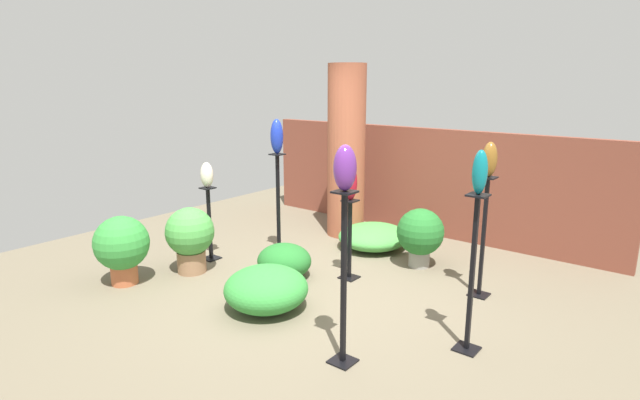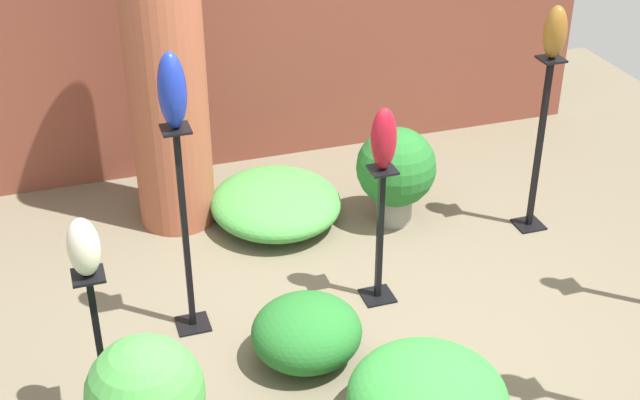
{
  "view_description": "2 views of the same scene",
  "coord_description": "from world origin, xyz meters",
  "px_view_note": "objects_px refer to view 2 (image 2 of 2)",
  "views": [
    {
      "loc": [
        3.32,
        -4.08,
        2.26
      ],
      "look_at": [
        -0.11,
        0.24,
        0.93
      ],
      "focal_mm": 28.0,
      "sensor_mm": 36.0,
      "label": 1
    },
    {
      "loc": [
        -1.63,
        -3.91,
        3.44
      ],
      "look_at": [
        -0.22,
        0.39,
        0.82
      ],
      "focal_mm": 50.0,
      "sensor_mm": 36.0,
      "label": 2
    }
  ],
  "objects_px": {
    "art_vase_bronze": "(555,32)",
    "potted_plant_front_right": "(396,170)",
    "pedestal_ivory": "(101,357)",
    "pedestal_cobalt": "(186,240)",
    "art_vase_cobalt": "(172,91)",
    "brick_pillar": "(165,60)",
    "art_vase_ruby": "(384,139)",
    "art_vase_ivory": "(84,247)",
    "pedestal_ruby": "(380,242)",
    "pedestal_bronze": "(538,153)"
  },
  "relations": [
    {
      "from": "pedestal_bronze",
      "to": "pedestal_ivory",
      "type": "height_order",
      "value": "pedestal_bronze"
    },
    {
      "from": "art_vase_bronze",
      "to": "potted_plant_front_right",
      "type": "xyz_separation_m",
      "value": [
        -0.92,
        0.38,
        -1.06
      ]
    },
    {
      "from": "pedestal_ivory",
      "to": "potted_plant_front_right",
      "type": "bearing_deg",
      "value": 32.76
    },
    {
      "from": "pedestal_bronze",
      "to": "pedestal_ruby",
      "type": "xyz_separation_m",
      "value": [
        -1.38,
        -0.48,
        -0.17
      ]
    },
    {
      "from": "art_vase_ruby",
      "to": "brick_pillar",
      "type": "bearing_deg",
      "value": 127.09
    },
    {
      "from": "potted_plant_front_right",
      "to": "pedestal_ruby",
      "type": "bearing_deg",
      "value": -118.39
    },
    {
      "from": "pedestal_cobalt",
      "to": "art_vase_bronze",
      "type": "relative_size",
      "value": 3.78
    },
    {
      "from": "pedestal_ivory",
      "to": "art_vase_cobalt",
      "type": "xyz_separation_m",
      "value": [
        0.58,
        0.67,
        1.14
      ]
    },
    {
      "from": "brick_pillar",
      "to": "pedestal_ivory",
      "type": "distance_m",
      "value": 2.26
    },
    {
      "from": "art_vase_bronze",
      "to": "art_vase_ruby",
      "type": "bearing_deg",
      "value": -160.86
    },
    {
      "from": "pedestal_ruby",
      "to": "art_vase_ruby",
      "type": "relative_size",
      "value": 2.39
    },
    {
      "from": "art_vase_bronze",
      "to": "potted_plant_front_right",
      "type": "height_order",
      "value": "art_vase_bronze"
    },
    {
      "from": "pedestal_ivory",
      "to": "art_vase_cobalt",
      "type": "distance_m",
      "value": 1.45
    },
    {
      "from": "brick_pillar",
      "to": "art_vase_ruby",
      "type": "relative_size",
      "value": 6.31
    },
    {
      "from": "pedestal_ruby",
      "to": "art_vase_bronze",
      "type": "relative_size",
      "value": 2.64
    },
    {
      "from": "pedestal_ivory",
      "to": "art_vase_bronze",
      "type": "height_order",
      "value": "art_vase_bronze"
    },
    {
      "from": "art_vase_cobalt",
      "to": "pedestal_bronze",
      "type": "bearing_deg",
      "value": 8.78
    },
    {
      "from": "art_vase_bronze",
      "to": "potted_plant_front_right",
      "type": "relative_size",
      "value": 0.49
    },
    {
      "from": "art_vase_ruby",
      "to": "pedestal_bronze",
      "type": "bearing_deg",
      "value": 19.14
    },
    {
      "from": "brick_pillar",
      "to": "pedestal_ivory",
      "type": "bearing_deg",
      "value": -110.35
    },
    {
      "from": "brick_pillar",
      "to": "pedestal_ivory",
      "type": "relative_size",
      "value": 2.62
    },
    {
      "from": "pedestal_cobalt",
      "to": "art_vase_cobalt",
      "type": "distance_m",
      "value": 0.95
    },
    {
      "from": "art_vase_cobalt",
      "to": "potted_plant_front_right",
      "type": "height_order",
      "value": "art_vase_cobalt"
    },
    {
      "from": "brick_pillar",
      "to": "potted_plant_front_right",
      "type": "bearing_deg",
      "value": -19.38
    },
    {
      "from": "pedestal_ivory",
      "to": "art_vase_bronze",
      "type": "bearing_deg",
      "value": 18.65
    },
    {
      "from": "brick_pillar",
      "to": "art_vase_bronze",
      "type": "xyz_separation_m",
      "value": [
        2.42,
        -0.91,
        0.23
      ]
    },
    {
      "from": "art_vase_cobalt",
      "to": "art_vase_bronze",
      "type": "bearing_deg",
      "value": 8.78
    },
    {
      "from": "brick_pillar",
      "to": "art_vase_ruby",
      "type": "height_order",
      "value": "brick_pillar"
    },
    {
      "from": "art_vase_bronze",
      "to": "potted_plant_front_right",
      "type": "bearing_deg",
      "value": 157.66
    },
    {
      "from": "pedestal_cobalt",
      "to": "art_vase_bronze",
      "type": "xyz_separation_m",
      "value": [
        2.57,
        0.4,
        0.86
      ]
    },
    {
      "from": "art_vase_ivory",
      "to": "art_vase_bronze",
      "type": "bearing_deg",
      "value": 18.65
    },
    {
      "from": "pedestal_cobalt",
      "to": "art_vase_ruby",
      "type": "relative_size",
      "value": 3.43
    },
    {
      "from": "pedestal_ruby",
      "to": "art_vase_bronze",
      "type": "distance_m",
      "value": 1.8
    },
    {
      "from": "brick_pillar",
      "to": "pedestal_bronze",
      "type": "bearing_deg",
      "value": -20.51
    },
    {
      "from": "art_vase_bronze",
      "to": "art_vase_ivory",
      "type": "bearing_deg",
      "value": -161.35
    },
    {
      "from": "art_vase_cobalt",
      "to": "brick_pillar",
      "type": "bearing_deg",
      "value": 83.5
    },
    {
      "from": "art_vase_cobalt",
      "to": "art_vase_ruby",
      "type": "distance_m",
      "value": 1.27
    },
    {
      "from": "pedestal_cobalt",
      "to": "pedestal_ivory",
      "type": "height_order",
      "value": "pedestal_cobalt"
    },
    {
      "from": "pedestal_bronze",
      "to": "art_vase_ruby",
      "type": "bearing_deg",
      "value": -160.86
    },
    {
      "from": "art_vase_bronze",
      "to": "art_vase_cobalt",
      "type": "xyz_separation_m",
      "value": [
        -2.57,
        -0.4,
        0.09
      ]
    },
    {
      "from": "pedestal_bronze",
      "to": "pedestal_ruby",
      "type": "relative_size",
      "value": 1.38
    },
    {
      "from": "art_vase_ruby",
      "to": "potted_plant_front_right",
      "type": "bearing_deg",
      "value": 61.61
    },
    {
      "from": "brick_pillar",
      "to": "potted_plant_front_right",
      "type": "height_order",
      "value": "brick_pillar"
    },
    {
      "from": "pedestal_bronze",
      "to": "potted_plant_front_right",
      "type": "height_order",
      "value": "pedestal_bronze"
    },
    {
      "from": "art_vase_cobalt",
      "to": "art_vase_ivory",
      "type": "relative_size",
      "value": 1.38
    },
    {
      "from": "pedestal_bronze",
      "to": "pedestal_ivory",
      "type": "relative_size",
      "value": 1.37
    },
    {
      "from": "pedestal_ivory",
      "to": "pedestal_bronze",
      "type": "bearing_deg",
      "value": 18.65
    },
    {
      "from": "pedestal_ivory",
      "to": "art_vase_ivory",
      "type": "bearing_deg",
      "value": 0.0
    },
    {
      "from": "pedestal_ruby",
      "to": "potted_plant_front_right",
      "type": "xyz_separation_m",
      "value": [
        0.46,
        0.85,
        -0.0
      ]
    },
    {
      "from": "pedestal_ruby",
      "to": "art_vase_ivory",
      "type": "distance_m",
      "value": 1.99
    }
  ]
}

